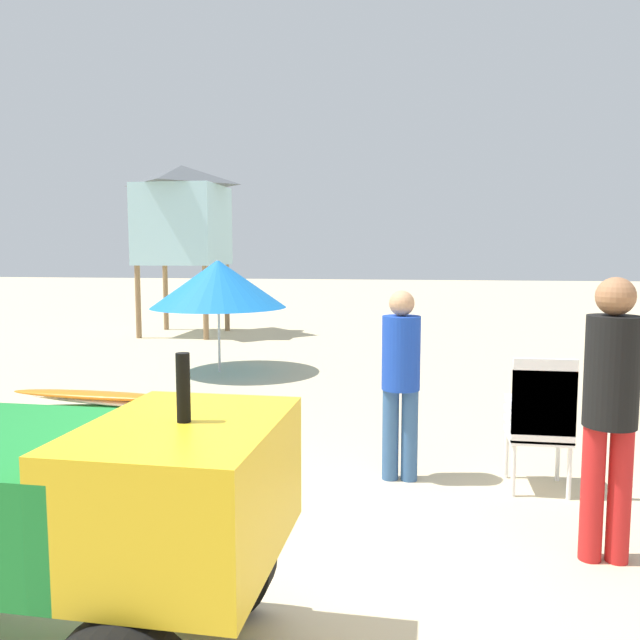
{
  "coord_description": "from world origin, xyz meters",
  "views": [
    {
      "loc": [
        0.69,
        -3.46,
        1.93
      ],
      "look_at": [
        -0.37,
        3.3,
        1.19
      ],
      "focal_mm": 35.94,
      "sensor_mm": 36.0,
      "label": 1
    }
  ],
  "objects_px": {
    "stacked_plastic_chairs": "(541,413)",
    "beach_umbrella_left": "(218,284)",
    "surfboard_pile": "(99,410)",
    "lifeguard_tower": "(183,215)",
    "utility_cart": "(20,502)",
    "lifeguard_near_center": "(611,400)",
    "lifeguard_near_right": "(401,373)"
  },
  "relations": [
    {
      "from": "utility_cart",
      "to": "lifeguard_near_right",
      "type": "height_order",
      "value": "lifeguard_near_right"
    },
    {
      "from": "utility_cart",
      "to": "lifeguard_near_right",
      "type": "relative_size",
      "value": 1.6
    },
    {
      "from": "utility_cart",
      "to": "lifeguard_near_center",
      "type": "distance_m",
      "value": 3.32
    },
    {
      "from": "utility_cart",
      "to": "stacked_plastic_chairs",
      "type": "height_order",
      "value": "utility_cart"
    },
    {
      "from": "stacked_plastic_chairs",
      "to": "surfboard_pile",
      "type": "xyz_separation_m",
      "value": [
        -4.43,
        1.26,
        -0.46
      ]
    },
    {
      "from": "lifeguard_near_center",
      "to": "surfboard_pile",
      "type": "bearing_deg",
      "value": 152.86
    },
    {
      "from": "stacked_plastic_chairs",
      "to": "lifeguard_tower",
      "type": "height_order",
      "value": "lifeguard_tower"
    },
    {
      "from": "stacked_plastic_chairs",
      "to": "lifeguard_near_right",
      "type": "height_order",
      "value": "lifeguard_near_right"
    },
    {
      "from": "lifeguard_near_right",
      "to": "beach_umbrella_left",
      "type": "distance_m",
      "value": 5.4
    },
    {
      "from": "lifeguard_near_right",
      "to": "utility_cart",
      "type": "bearing_deg",
      "value": -121.26
    },
    {
      "from": "surfboard_pile",
      "to": "beach_umbrella_left",
      "type": "bearing_deg",
      "value": 84.7
    },
    {
      "from": "lifeguard_near_center",
      "to": "lifeguard_near_right",
      "type": "bearing_deg",
      "value": 136.52
    },
    {
      "from": "utility_cart",
      "to": "stacked_plastic_chairs",
      "type": "xyz_separation_m",
      "value": [
        2.76,
        2.59,
        -0.13
      ]
    },
    {
      "from": "lifeguard_near_center",
      "to": "lifeguard_tower",
      "type": "distance_m",
      "value": 12.14
    },
    {
      "from": "beach_umbrella_left",
      "to": "lifeguard_near_center",
      "type": "bearing_deg",
      "value": -52.8
    },
    {
      "from": "lifeguard_near_right",
      "to": "lifeguard_tower",
      "type": "xyz_separation_m",
      "value": [
        -5.25,
        8.83,
        1.83
      ]
    },
    {
      "from": "surfboard_pile",
      "to": "beach_umbrella_left",
      "type": "distance_m",
      "value": 3.55
    },
    {
      "from": "surfboard_pile",
      "to": "beach_umbrella_left",
      "type": "height_order",
      "value": "beach_umbrella_left"
    },
    {
      "from": "stacked_plastic_chairs",
      "to": "beach_umbrella_left",
      "type": "distance_m",
      "value": 6.21
    },
    {
      "from": "utility_cart",
      "to": "lifeguard_near_center",
      "type": "xyz_separation_m",
      "value": [
        2.96,
        1.48,
        0.24
      ]
    },
    {
      "from": "utility_cart",
      "to": "beach_umbrella_left",
      "type": "bearing_deg",
      "value": 100.75
    },
    {
      "from": "lifeguard_near_right",
      "to": "surfboard_pile",
      "type": "bearing_deg",
      "value": 161.17
    },
    {
      "from": "lifeguard_near_center",
      "to": "lifeguard_near_right",
      "type": "height_order",
      "value": "lifeguard_near_center"
    },
    {
      "from": "utility_cart",
      "to": "lifeguard_tower",
      "type": "relative_size",
      "value": 0.67
    },
    {
      "from": "surfboard_pile",
      "to": "lifeguard_tower",
      "type": "xyz_separation_m",
      "value": [
        -1.93,
        7.7,
        2.56
      ]
    },
    {
      "from": "stacked_plastic_chairs",
      "to": "beach_umbrella_left",
      "type": "bearing_deg",
      "value": 131.97
    },
    {
      "from": "utility_cart",
      "to": "beach_umbrella_left",
      "type": "height_order",
      "value": "beach_umbrella_left"
    },
    {
      "from": "lifeguard_tower",
      "to": "surfboard_pile",
      "type": "bearing_deg",
      "value": -75.92
    },
    {
      "from": "lifeguard_near_right",
      "to": "beach_umbrella_left",
      "type": "bearing_deg",
      "value": 124.08
    },
    {
      "from": "lifeguard_near_right",
      "to": "lifeguard_near_center",
      "type": "bearing_deg",
      "value": -43.48
    },
    {
      "from": "stacked_plastic_chairs",
      "to": "surfboard_pile",
      "type": "relative_size",
      "value": 0.46
    },
    {
      "from": "utility_cart",
      "to": "lifeguard_tower",
      "type": "xyz_separation_m",
      "value": [
        -3.6,
        11.55,
        1.97
      ]
    }
  ]
}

